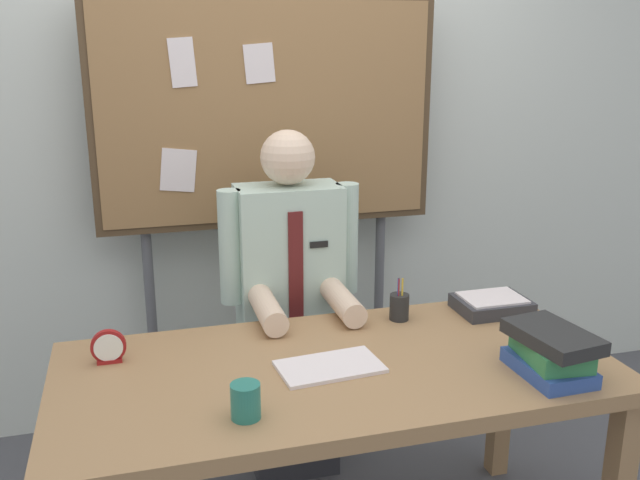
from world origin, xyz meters
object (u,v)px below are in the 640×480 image
object	(u,v)px
person	(290,319)
open_notebook	(330,367)
book_stack	(551,352)
pen_holder	(399,307)
coffee_mug	(246,401)
desk_clock	(109,348)
bulletin_board	(268,119)
paper_tray	(492,304)
desk	(337,390)

from	to	relation	value
person	open_notebook	world-z (taller)	person
book_stack	pen_holder	bearing A→B (deg)	117.74
open_notebook	coffee_mug	size ratio (longest dim) A/B	3.20
book_stack	desk_clock	distance (m)	1.35
bulletin_board	book_stack	world-z (taller)	bulletin_board
open_notebook	pen_holder	xyz separation A→B (m)	(0.35, 0.31, 0.04)
pen_holder	paper_tray	world-z (taller)	pen_holder
bulletin_board	coffee_mug	distance (m)	1.42
book_stack	pen_holder	size ratio (longest dim) A/B	1.86
bulletin_board	open_notebook	distance (m)	1.22
person	paper_tray	bearing A→B (deg)	-28.10
open_notebook	paper_tray	world-z (taller)	paper_tray
desk	paper_tray	distance (m)	0.74
person	pen_holder	distance (m)	0.50
coffee_mug	paper_tray	bearing A→B (deg)	26.66
desk_clock	pen_holder	world-z (taller)	pen_holder
pen_holder	person	bearing A→B (deg)	133.03
bulletin_board	pen_holder	size ratio (longest dim) A/B	11.99
person	book_stack	world-z (taller)	person
desk	open_notebook	world-z (taller)	open_notebook
desk	book_stack	size ratio (longest dim) A/B	5.80
book_stack	coffee_mug	distance (m)	0.92
desk	book_stack	distance (m)	0.66
person	pen_holder	size ratio (longest dim) A/B	8.80
desk_clock	coffee_mug	xyz separation A→B (m)	(0.36, -0.44, 0.00)
bulletin_board	open_notebook	size ratio (longest dim) A/B	6.08
paper_tray	person	bearing A→B (deg)	151.90
open_notebook	desk	bearing A→B (deg)	34.92
person	open_notebook	distance (m)	0.66
desk	paper_tray	world-z (taller)	paper_tray
desk	open_notebook	bearing A→B (deg)	-145.08
person	desk_clock	bearing A→B (deg)	-147.87
desk	coffee_mug	xyz separation A→B (m)	(-0.33, -0.24, 0.14)
open_notebook	desk_clock	size ratio (longest dim) A/B	2.92
book_stack	paper_tray	bearing A→B (deg)	80.34
open_notebook	paper_tray	size ratio (longest dim) A/B	1.21
person	open_notebook	bearing A→B (deg)	-92.51
desk	coffee_mug	world-z (taller)	coffee_mug
desk	person	size ratio (longest dim) A/B	1.23
bulletin_board	open_notebook	bearing A→B (deg)	-91.57
bulletin_board	desk	bearing A→B (deg)	-89.97
coffee_mug	pen_holder	distance (m)	0.84
person	bulletin_board	distance (m)	0.84
desk_clock	pen_holder	distance (m)	1.01
paper_tray	desk_clock	bearing A→B (deg)	-177.38
desk	person	bearing A→B (deg)	90.00
coffee_mug	pen_holder	bearing A→B (deg)	39.07
desk_clock	paper_tray	world-z (taller)	desk_clock
person	paper_tray	world-z (taller)	person
pen_holder	book_stack	bearing A→B (deg)	-62.26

